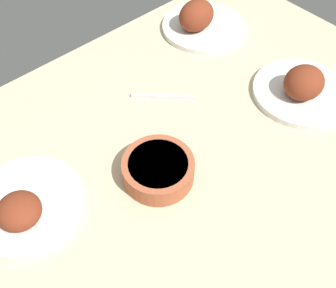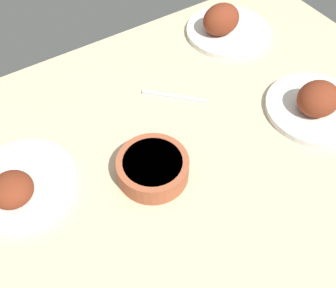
% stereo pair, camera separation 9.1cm
% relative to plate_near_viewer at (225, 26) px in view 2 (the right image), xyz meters
% --- Properties ---
extents(dining_table, '(1.40, 0.90, 0.04)m').
position_rel_plate_near_viewer_xyz_m(dining_table, '(-0.37, -0.28, -0.05)').
color(dining_table, '#C6B28E').
rests_on(dining_table, ground).
extents(plate_near_viewer, '(0.25, 0.25, 0.10)m').
position_rel_plate_near_viewer_xyz_m(plate_near_viewer, '(0.00, 0.00, 0.00)').
color(plate_near_viewer, silver).
rests_on(plate_near_viewer, dining_table).
extents(plate_far_side, '(0.25, 0.25, 0.10)m').
position_rel_plate_near_viewer_xyz_m(plate_far_side, '(-0.00, -0.37, -0.00)').
color(plate_far_side, silver).
rests_on(plate_far_side, dining_table).
extents(plate_center_main, '(0.24, 0.24, 0.07)m').
position_rel_plate_near_viewer_xyz_m(plate_center_main, '(-0.70, -0.20, -0.01)').
color(plate_center_main, silver).
rests_on(plate_center_main, dining_table).
extents(bowl_cream, '(0.16, 0.16, 0.05)m').
position_rel_plate_near_viewer_xyz_m(bowl_cream, '(-0.44, -0.32, -0.00)').
color(bowl_cream, '#A35133').
rests_on(bowl_cream, dining_table).
extents(fork_loose, '(0.12, 0.12, 0.01)m').
position_rel_plate_near_viewer_xyz_m(fork_loose, '(-0.27, -0.14, -0.03)').
color(fork_loose, silver).
rests_on(fork_loose, dining_table).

